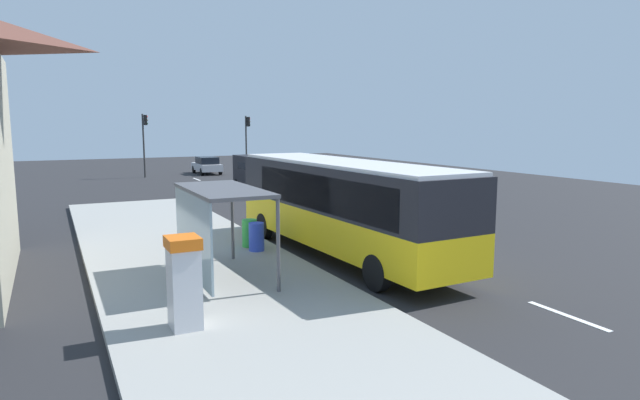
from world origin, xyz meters
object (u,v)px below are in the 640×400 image
at_px(recycling_bin_green, 250,233).
at_px(traffic_light_near_side, 247,136).
at_px(bus_shelter, 212,210).
at_px(sedan_near, 207,165).
at_px(ticket_machine, 184,282).
at_px(traffic_light_far_side, 145,136).
at_px(recycling_bin_blue, 257,237).
at_px(white_van, 260,171).
at_px(bus, 341,202).

distance_m(recycling_bin_green, traffic_light_near_side, 30.04).
height_order(recycling_bin_green, bus_shelter, bus_shelter).
xyz_separation_m(sedan_near, bus_shelter, (-8.71, -33.42, 1.31)).
bearing_deg(traffic_light_near_side, ticket_machine, -111.03).
distance_m(ticket_machine, recycling_bin_green, 7.62).
distance_m(ticket_machine, bus_shelter, 3.76).
distance_m(traffic_light_near_side, traffic_light_far_side, 8.64).
xyz_separation_m(sedan_near, recycling_bin_blue, (-6.50, -30.80, -0.14)).
distance_m(white_van, sedan_near, 13.98).
bearing_deg(ticket_machine, traffic_light_near_side, 68.97).
xyz_separation_m(ticket_machine, bus_shelter, (1.52, 3.31, 0.93)).
distance_m(traffic_light_near_side, bus_shelter, 33.81).
bearing_deg(traffic_light_far_side, sedan_near, 10.51).
relative_size(white_van, traffic_light_near_side, 1.03).
bearing_deg(bus_shelter, recycling_bin_blue, 49.81).
xyz_separation_m(white_van, sedan_near, (0.10, 13.97, -0.55)).
bearing_deg(bus, recycling_bin_blue, 151.35).
distance_m(bus, bus_shelter, 4.87).
xyz_separation_m(white_van, bus_shelter, (-8.61, -19.45, 0.75)).
height_order(bus, sedan_near, bus).
distance_m(white_van, traffic_light_far_side, 14.17).
bearing_deg(bus_shelter, recycling_bin_green, 56.31).
xyz_separation_m(ticket_machine, recycling_bin_blue, (3.73, 5.93, -0.52)).
relative_size(ticket_machine, recycling_bin_green, 2.04).
distance_m(bus, recycling_bin_blue, 3.07).
relative_size(bus, traffic_light_near_side, 2.17).
height_order(sedan_near, recycling_bin_green, sedan_near).
distance_m(sedan_near, ticket_machine, 38.13).
bearing_deg(white_van, ticket_machine, -114.00).
relative_size(sedan_near, ticket_machine, 2.28).
bearing_deg(sedan_near, traffic_light_near_side, -29.39).
height_order(bus, bus_shelter, bus).
relative_size(recycling_bin_blue, recycling_bin_green, 1.00).
relative_size(bus, traffic_light_far_side, 2.12).
height_order(ticket_machine, traffic_light_far_side, traffic_light_far_side).
height_order(sedan_near, traffic_light_near_side, traffic_light_near_side).
relative_size(ticket_machine, traffic_light_near_side, 0.38).
relative_size(recycling_bin_green, traffic_light_near_side, 0.19).
relative_size(white_van, traffic_light_far_side, 1.01).
bearing_deg(bus, sedan_near, 82.89).
height_order(sedan_near, ticket_machine, ticket_machine).
relative_size(recycling_bin_green, bus_shelter, 0.24).
height_order(recycling_bin_blue, bus_shelter, bus_shelter).
xyz_separation_m(recycling_bin_blue, traffic_light_near_side, (9.70, 29.00, 2.74)).
relative_size(bus, recycling_bin_green, 11.68).
bearing_deg(ticket_machine, bus_shelter, 65.35).
distance_m(sedan_near, recycling_bin_green, 30.80).
bearing_deg(recycling_bin_green, white_van, 68.36).
xyz_separation_m(sedan_near, traffic_light_near_side, (3.20, -1.80, 2.60)).
relative_size(bus, recycling_bin_blue, 11.68).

